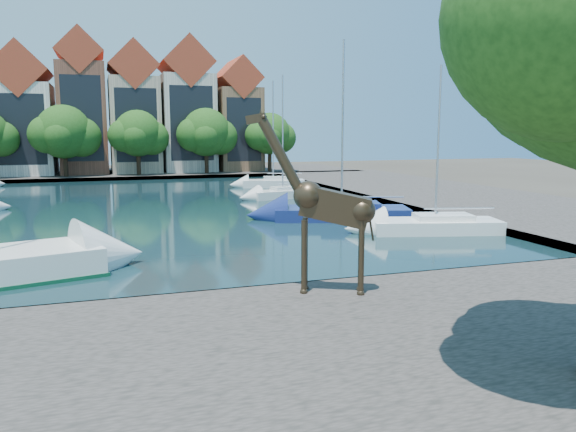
% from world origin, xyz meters
% --- Properties ---
extents(ground, '(160.00, 160.00, 0.00)m').
position_xyz_m(ground, '(0.00, 0.00, 0.00)').
color(ground, '#38332B').
rests_on(ground, ground).
extents(water_basin, '(38.00, 50.00, 0.08)m').
position_xyz_m(water_basin, '(0.00, 24.00, 0.04)').
color(water_basin, black).
rests_on(water_basin, ground).
extents(near_quay, '(50.00, 14.00, 0.50)m').
position_xyz_m(near_quay, '(0.00, -7.00, 0.25)').
color(near_quay, '#4B4541').
rests_on(near_quay, ground).
extents(far_quay, '(60.00, 16.00, 0.50)m').
position_xyz_m(far_quay, '(0.00, 56.00, 0.25)').
color(far_quay, '#4B4541').
rests_on(far_quay, ground).
extents(right_quay, '(14.00, 52.00, 0.50)m').
position_xyz_m(right_quay, '(25.00, 24.00, 0.25)').
color(right_quay, '#4B4541').
rests_on(right_quay, ground).
extents(townhouse_west_inner, '(6.43, 9.18, 15.15)m').
position_xyz_m(townhouse_west_inner, '(-10.50, 55.99, 7.35)').
color(townhouse_west_inner, silver).
rests_on(townhouse_west_inner, far_quay).
extents(townhouse_center, '(5.44, 9.18, 16.93)m').
position_xyz_m(townhouse_center, '(-4.00, 55.99, 8.36)').
color(townhouse_center, brown).
rests_on(townhouse_center, far_quay).
extents(townhouse_east_inner, '(5.94, 9.18, 15.79)m').
position_xyz_m(townhouse_east_inner, '(2.00, 55.99, 7.73)').
color(townhouse_east_inner, tan).
rests_on(townhouse_east_inner, far_quay).
extents(townhouse_east_mid, '(6.43, 9.18, 16.65)m').
position_xyz_m(townhouse_east_mid, '(8.50, 55.99, 8.10)').
color(townhouse_east_mid, beige).
rests_on(townhouse_east_mid, far_quay).
extents(townhouse_east_end, '(5.44, 9.18, 14.43)m').
position_xyz_m(townhouse_east_end, '(15.00, 55.99, 7.11)').
color(townhouse_east_end, brown).
rests_on(townhouse_east_end, far_quay).
extents(far_tree_mid_west, '(7.80, 6.00, 8.00)m').
position_xyz_m(far_tree_mid_west, '(-5.89, 50.49, 5.29)').
color(far_tree_mid_west, '#332114').
rests_on(far_tree_mid_west, far_quay).
extents(far_tree_mid_east, '(7.02, 5.40, 7.52)m').
position_xyz_m(far_tree_mid_east, '(2.10, 50.49, 5.13)').
color(far_tree_mid_east, '#332114').
rests_on(far_tree_mid_east, far_quay).
extents(far_tree_east, '(7.54, 5.80, 7.84)m').
position_xyz_m(far_tree_east, '(10.11, 50.49, 5.24)').
color(far_tree_east, '#332114').
rests_on(far_tree_east, far_quay).
extents(far_tree_far_east, '(6.76, 5.20, 7.36)m').
position_xyz_m(far_tree_far_east, '(18.09, 50.49, 5.08)').
color(far_tree_far_east, '#332114').
rests_on(far_tree_far_east, far_quay).
extents(giraffe_statue, '(3.76, 1.97, 5.64)m').
position_xyz_m(giraffe_statue, '(4.43, -1.37, 3.27)').
color(giraffe_statue, '#34281A').
rests_on(giraffe_statue, near_quay).
extents(sailboat_right_a, '(7.33, 4.15, 8.93)m').
position_xyz_m(sailboat_right_a, '(15.00, 8.63, 0.61)').
color(sailboat_right_a, white).
rests_on(sailboat_right_a, water_basin).
extents(sailboat_right_b, '(8.78, 5.30, 10.93)m').
position_xyz_m(sailboat_right_b, '(12.00, 14.46, 0.66)').
color(sailboat_right_b, navy).
rests_on(sailboat_right_b, water_basin).
extents(sailboat_right_c, '(5.78, 3.02, 9.97)m').
position_xyz_m(sailboat_right_c, '(12.00, 26.47, 0.60)').
color(sailboat_right_c, silver).
rests_on(sailboat_right_c, water_basin).
extents(sailboat_right_d, '(6.35, 3.41, 10.30)m').
position_xyz_m(sailboat_right_d, '(13.90, 35.44, 0.66)').
color(sailboat_right_d, silver).
rests_on(sailboat_right_d, water_basin).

